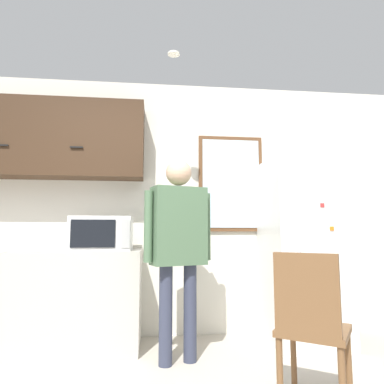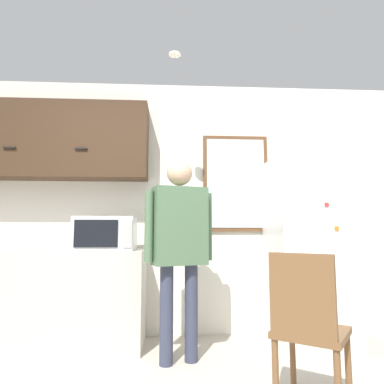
{
  "view_description": "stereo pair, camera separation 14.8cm",
  "coord_description": "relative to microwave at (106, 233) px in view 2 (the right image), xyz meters",
  "views": [
    {
      "loc": [
        -0.13,
        -1.66,
        1.07
      ],
      "look_at": [
        0.18,
        1.1,
        1.39
      ],
      "focal_mm": 32.0,
      "sensor_mm": 36.0,
      "label": 1
    },
    {
      "loc": [
        0.02,
        -1.67,
        1.07
      ],
      "look_at": [
        0.18,
        1.1,
        1.39
      ],
      "focal_mm": 32.0,
      "sensor_mm": 36.0,
      "label": 2
    }
  ],
  "objects": [
    {
      "name": "refrigerator",
      "position": [
        1.94,
        0.03,
        -0.16
      ],
      "size": [
        0.69,
        0.75,
        1.78
      ],
      "color": "white",
      "rests_on": "ground_plane"
    },
    {
      "name": "counter",
      "position": [
        -0.62,
        0.08,
        -0.6
      ],
      "size": [
        1.96,
        0.63,
        0.89
      ],
      "color": "#BCB7AD",
      "rests_on": "ground_plane"
    },
    {
      "name": "chair",
      "position": [
        1.44,
        -1.18,
        -0.53
      ],
      "size": [
        0.57,
        0.57,
        0.94
      ],
      "rotation": [
        0.0,
        0.0,
        2.51
      ],
      "color": "brown",
      "rests_on": "ground_plane"
    },
    {
      "name": "back_wall",
      "position": [
        0.6,
        0.43,
        0.3
      ],
      "size": [
        6.0,
        0.06,
        2.7
      ],
      "color": "silver",
      "rests_on": "ground_plane"
    },
    {
      "name": "window",
      "position": [
        1.31,
        0.38,
        0.54
      ],
      "size": [
        0.71,
        0.05,
        1.05
      ],
      "color": "brown"
    },
    {
      "name": "person",
      "position": [
        0.68,
        -0.35,
        -0.02
      ],
      "size": [
        0.58,
        0.34,
        1.68
      ],
      "rotation": [
        0.0,
        0.0,
        0.3
      ],
      "color": "#33384C",
      "rests_on": "ground_plane"
    },
    {
      "name": "upper_cabinets",
      "position": [
        -0.62,
        0.24,
        0.95
      ],
      "size": [
        1.96,
        0.34,
        0.79
      ],
      "color": "#3D2819"
    },
    {
      "name": "microwave",
      "position": [
        0.0,
        0.0,
        0.0
      ],
      "size": [
        0.55,
        0.4,
        0.31
      ],
      "color": "white",
      "rests_on": "counter"
    },
    {
      "name": "ceiling_light",
      "position": [
        0.64,
        -0.32,
        1.63
      ],
      "size": [
        0.11,
        0.11,
        0.01
      ],
      "color": "white"
    }
  ]
}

